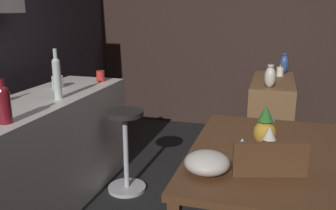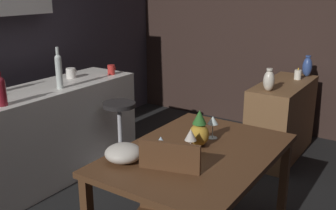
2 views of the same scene
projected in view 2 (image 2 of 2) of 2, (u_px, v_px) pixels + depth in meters
The scene contains 17 objects.
wall_side_right at pixel (258, 27), 4.98m from camera, with size 0.10×4.40×2.60m, color #33231E.
dining_table at pixel (197, 162), 2.66m from camera, with size 1.36×0.95×0.74m.
kitchen_counter at pixel (40, 136), 3.68m from camera, with size 2.10×0.60×0.90m, color silver.
sideboard_cabinet at pixel (281, 120), 4.26m from camera, with size 1.10×0.44×0.82m, color brown.
bar_stool at pixel (120, 136), 3.85m from camera, with size 0.34×0.34×0.73m.
wine_glass_left at pixel (213, 121), 2.82m from camera, with size 0.08×0.08×0.17m.
wine_glass_right at pixel (191, 135), 2.55m from camera, with size 0.08×0.08×0.18m.
wine_glass_center at pixel (161, 142), 2.52m from camera, with size 0.08×0.08×0.14m.
pineapple_centerpiece at pixel (199, 130), 2.70m from camera, with size 0.14×0.14×0.26m.
fruit_bowl at pixel (123, 153), 2.47m from camera, with size 0.24×0.24×0.11m, color beige.
wine_bottle_clear at pixel (59, 70), 3.55m from camera, with size 0.06×0.06×0.38m.
wine_bottle_ruby at pixel (1, 90), 3.05m from camera, with size 0.08×0.08×0.27m.
cup_white at pixel (71, 73), 3.99m from camera, with size 0.13×0.09×0.10m.
cup_red at pixel (111, 70), 4.15m from camera, with size 0.11×0.08×0.10m.
pillar_candle_tall at pixel (298, 75), 4.28m from camera, with size 0.08×0.08×0.13m.
vase_ceramic_ivory at pixel (269, 80), 3.79m from camera, with size 0.11×0.11×0.22m.
vase_ceramic_blue at pixel (307, 67), 4.40m from camera, with size 0.11×0.11×0.24m.
Camera 2 is at (-2.30, -1.54, 1.81)m, focal length 41.80 mm.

